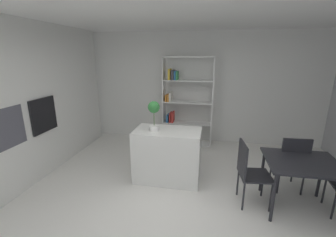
{
  "coord_description": "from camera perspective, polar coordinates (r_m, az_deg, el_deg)",
  "views": [
    {
      "loc": [
        0.48,
        -2.72,
        2.17
      ],
      "look_at": [
        -0.18,
        0.67,
        1.19
      ],
      "focal_mm": 24.07,
      "sensor_mm": 36.0,
      "label": 1
    }
  ],
  "objects": [
    {
      "name": "ground_plane",
      "position": [
        3.52,
        0.91,
        -22.29
      ],
      "size": [
        8.78,
        8.78,
        0.0
      ],
      "primitive_type": "plane",
      "color": "silver"
    },
    {
      "name": "back_partition",
      "position": [
        5.75,
        6.26,
        7.72
      ],
      "size": [
        6.39,
        0.06,
        2.73
      ],
      "primitive_type": "cube",
      "color": "silver",
      "rests_on": "ground_plane"
    },
    {
      "name": "built_in_oven",
      "position": [
        4.58,
        -28.99,
        0.8
      ],
      "size": [
        0.06,
        0.58,
        0.61
      ],
      "color": "black",
      "rests_on": "ground_plane"
    },
    {
      "name": "kitchen_island",
      "position": [
        4.03,
        -0.11,
        -9.22
      ],
      "size": [
        1.14,
        0.64,
        0.92
      ],
      "primitive_type": "cube",
      "color": "silver",
      "rests_on": "ground_plane"
    },
    {
      "name": "potted_plant_on_island",
      "position": [
        3.77,
        -3.59,
        1.56
      ],
      "size": [
        0.2,
        0.2,
        0.51
      ],
      "color": "white",
      "rests_on": "kitchen_island"
    },
    {
      "name": "open_bookshelf",
      "position": [
        5.49,
        3.82,
        4.17
      ],
      "size": [
        1.19,
        0.33,
        2.13
      ],
      "color": "white",
      "rests_on": "ground_plane"
    },
    {
      "name": "dining_table",
      "position": [
        3.72,
        30.85,
        -10.47
      ],
      "size": [
        0.97,
        0.85,
        0.75
      ],
      "color": "#232328",
      "rests_on": "ground_plane"
    },
    {
      "name": "dining_chair_island_side",
      "position": [
        3.57,
        19.72,
        -11.89
      ],
      "size": [
        0.49,
        0.48,
        0.96
      ],
      "rotation": [
        0.0,
        0.0,
        1.68
      ],
      "color": "#232328",
      "rests_on": "ground_plane"
    },
    {
      "name": "dining_chair_far",
      "position": [
        4.14,
        28.79,
        -9.08
      ],
      "size": [
        0.45,
        0.49,
        0.96
      ],
      "rotation": [
        0.0,
        0.0,
        3.21
      ],
      "color": "#232328",
      "rests_on": "ground_plane"
    }
  ]
}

